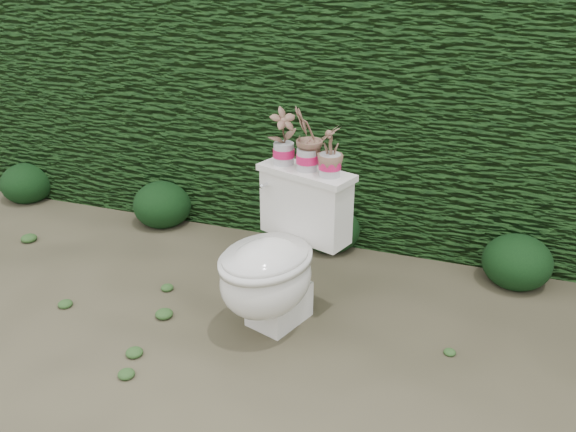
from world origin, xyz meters
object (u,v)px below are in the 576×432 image
(potted_plant_center, at_px, (307,140))
(potted_plant_right, at_px, (330,153))
(toilet, at_px, (276,262))
(potted_plant_left, at_px, (284,138))

(potted_plant_center, height_order, potted_plant_right, potted_plant_center)
(toilet, distance_m, potted_plant_left, 0.62)
(toilet, relative_size, potted_plant_left, 2.88)
(potted_plant_left, xyz_separation_m, potted_plant_center, (0.14, -0.05, 0.02))
(toilet, bearing_deg, potted_plant_left, 120.70)
(potted_plant_left, xyz_separation_m, potted_plant_right, (0.27, -0.09, -0.02))
(toilet, xyz_separation_m, potted_plant_left, (-0.06, 0.27, 0.56))
(potted_plant_center, bearing_deg, potted_plant_right, 87.52)
(potted_plant_center, distance_m, potted_plant_right, 0.14)
(potted_plant_left, height_order, potted_plant_center, potted_plant_center)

